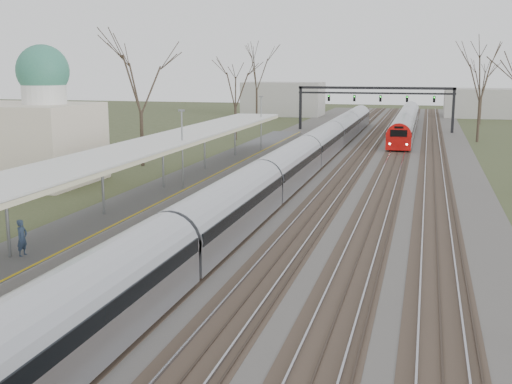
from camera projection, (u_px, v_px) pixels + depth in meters
track_bed at (347, 162)px, 59.21m from camera, size 24.00×160.00×0.22m
platform at (184, 186)px, 44.88m from camera, size 3.50×69.00×1.00m
canopy at (156, 145)px, 39.94m from camera, size 4.10×50.00×3.11m
dome_building at (27, 134)px, 47.93m from camera, size 10.00×8.00×10.30m
signal_gantry at (375, 95)px, 86.71m from camera, size 21.00×0.59×6.08m
tree_west_far at (140, 75)px, 55.40m from camera, size 5.50×5.50×11.33m
train_near at (306, 154)px, 53.96m from camera, size 2.62×90.21×3.05m
train_far at (406, 121)px, 86.51m from camera, size 2.62×45.21×3.05m
passenger at (22, 238)px, 26.33m from camera, size 0.39×0.57×1.55m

